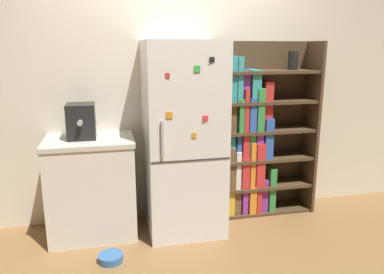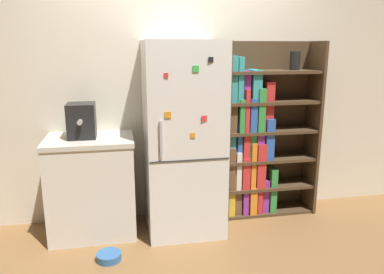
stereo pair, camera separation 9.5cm
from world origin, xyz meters
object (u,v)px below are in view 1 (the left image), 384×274
(bookshelf, at_px, (255,139))
(refrigerator, at_px, (183,138))
(pet_bowl, at_px, (111,257))
(espresso_machine, at_px, (81,121))

(bookshelf, bearing_deg, refrigerator, -165.94)
(pet_bowl, bearing_deg, espresso_machine, 109.56)
(bookshelf, xyz_separation_m, pet_bowl, (-1.49, -0.67, -0.74))
(espresso_machine, height_order, pet_bowl, espresso_machine)
(bookshelf, bearing_deg, espresso_machine, -175.87)
(espresso_machine, relative_size, pet_bowl, 1.52)
(bookshelf, relative_size, pet_bowl, 8.58)
(refrigerator, xyz_separation_m, pet_bowl, (-0.70, -0.47, -0.84))
(refrigerator, xyz_separation_m, bookshelf, (0.79, 0.20, -0.10))
(refrigerator, height_order, pet_bowl, refrigerator)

